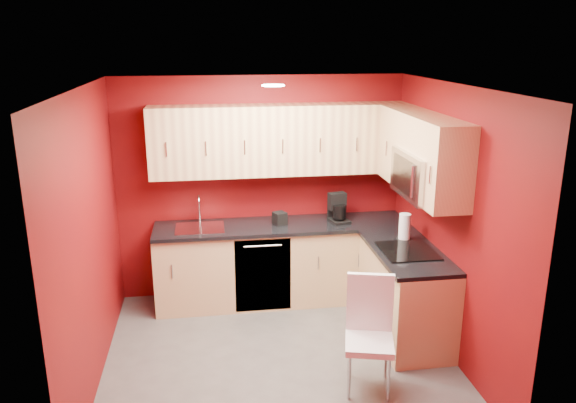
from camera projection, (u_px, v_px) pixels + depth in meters
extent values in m
plane|color=#54524F|center=(279.00, 356.00, 5.28)|extent=(3.20, 3.20, 0.00)
plane|color=white|center=(277.00, 87.00, 4.57)|extent=(3.20, 3.20, 0.00)
plane|color=#640A09|center=(261.00, 188.00, 6.35)|extent=(3.20, 0.00, 3.20)
plane|color=#640A09|center=(309.00, 310.00, 3.50)|extent=(3.20, 0.00, 3.20)
plane|color=#640A09|center=(89.00, 240.00, 4.70)|extent=(0.00, 3.00, 3.00)
plane|color=#640A09|center=(451.00, 223.00, 5.15)|extent=(0.00, 3.00, 3.00)
cube|color=tan|center=(282.00, 264.00, 6.32)|extent=(2.80, 0.60, 0.87)
cube|color=tan|center=(405.00, 294.00, 5.58)|extent=(0.60, 1.30, 0.87)
cube|color=black|center=(282.00, 226.00, 6.18)|extent=(2.80, 0.63, 0.04)
cube|color=black|center=(407.00, 252.00, 5.43)|extent=(0.63, 1.27, 0.04)
cube|color=#DBBA7C|center=(280.00, 140.00, 6.05)|extent=(2.80, 0.35, 0.75)
cube|color=#DBBA7C|center=(404.00, 144.00, 5.79)|extent=(0.35, 0.57, 0.75)
cube|color=#DBBA7C|center=(451.00, 169.00, 4.69)|extent=(0.35, 0.22, 0.75)
cube|color=#DBBA7C|center=(430.00, 135.00, 5.10)|extent=(0.35, 0.76, 0.33)
cube|color=silver|center=(425.00, 175.00, 5.20)|extent=(0.40, 0.76, 0.42)
cube|color=black|center=(405.00, 176.00, 5.17)|extent=(0.02, 0.62, 0.33)
cylinder|color=silver|center=(412.00, 182.00, 4.95)|extent=(0.02, 0.02, 0.29)
cube|color=black|center=(408.00, 251.00, 5.39)|extent=(0.50, 0.55, 0.01)
cube|color=silver|center=(200.00, 229.00, 6.04)|extent=(0.52, 0.42, 0.02)
cylinder|color=silver|center=(199.00, 211.00, 6.20)|extent=(0.02, 0.02, 0.26)
torus|color=silver|center=(199.00, 202.00, 6.09)|extent=(0.02, 0.16, 0.16)
cylinder|color=silver|center=(199.00, 209.00, 6.04)|extent=(0.02, 0.02, 0.12)
cube|color=black|center=(263.00, 275.00, 6.01)|extent=(0.60, 0.02, 0.82)
cylinder|color=white|center=(273.00, 85.00, 4.86)|extent=(0.20, 0.20, 0.01)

